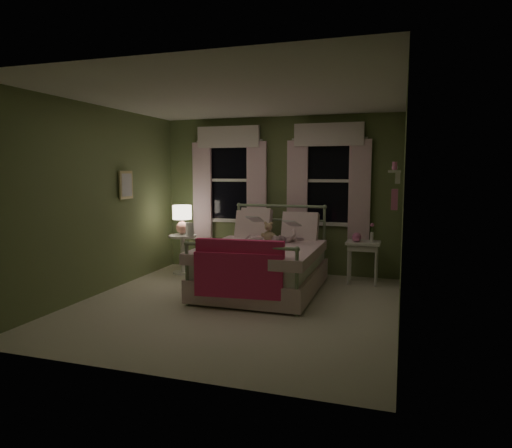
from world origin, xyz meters
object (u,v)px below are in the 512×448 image
(teddy_bear, at_px, (269,233))
(nightstand_left, at_px, (183,249))
(nightstand_right, at_px, (363,248))
(table_lamp, at_px, (182,217))
(child_left, at_px, (254,221))
(child_right, at_px, (290,222))
(bed, at_px, (263,265))

(teddy_bear, bearing_deg, nightstand_left, 166.47)
(nightstand_left, bearing_deg, nightstand_right, 3.70)
(table_lamp, bearing_deg, nightstand_left, 90.00)
(child_left, bearing_deg, child_right, -172.18)
(child_right, bearing_deg, table_lamp, 18.47)
(nightstand_right, bearing_deg, nightstand_left, -176.30)
(teddy_bear, bearing_deg, child_right, 29.50)
(child_left, xyz_separation_m, teddy_bear, (0.28, -0.16, -0.16))
(child_left, bearing_deg, nightstand_left, -1.94)
(table_lamp, distance_m, nightstand_right, 2.96)
(bed, bearing_deg, teddy_bear, 88.85)
(child_left, height_order, table_lamp, child_left)
(nightstand_left, height_order, table_lamp, table_lamp)
(child_left, distance_m, child_right, 0.56)
(teddy_bear, bearing_deg, table_lamp, 166.47)
(table_lamp, bearing_deg, teddy_bear, -13.53)
(child_right, bearing_deg, bed, 81.93)
(child_left, xyz_separation_m, nightstand_left, (-1.32, 0.23, -0.53))
(bed, relative_size, teddy_bear, 6.83)
(child_left, height_order, nightstand_left, child_left)
(bed, xyz_separation_m, nightstand_right, (1.33, 0.85, 0.17))
(table_lamp, height_order, nightstand_right, table_lamp)
(bed, distance_m, child_left, 0.77)
(child_right, relative_size, nightstand_right, 1.21)
(bed, height_order, nightstand_right, bed)
(nightstand_left, bearing_deg, child_left, -9.75)
(child_left, relative_size, nightstand_left, 1.18)
(bed, height_order, child_left, child_left)
(nightstand_right, bearing_deg, table_lamp, -176.30)
(teddy_bear, height_order, table_lamp, table_lamp)
(teddy_bear, relative_size, nightstand_left, 0.46)
(nightstand_left, bearing_deg, child_right, -6.89)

